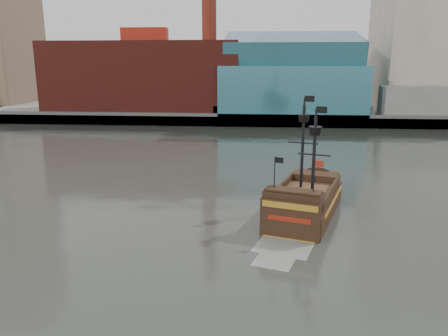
# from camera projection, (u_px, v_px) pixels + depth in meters

# --- Properties ---
(ground) EXTENTS (400.00, 400.00, 0.00)m
(ground) POSITION_uv_depth(u_px,v_px,m) (196.00, 268.00, 28.12)
(ground) COLOR #2B2E28
(ground) RESTS_ON ground
(promenade_far) EXTENTS (220.00, 60.00, 2.00)m
(promenade_far) POSITION_uv_depth(u_px,v_px,m) (248.00, 107.00, 116.87)
(promenade_far) COLOR slate
(promenade_far) RESTS_ON ground
(seawall) EXTENTS (220.00, 1.00, 2.60)m
(seawall) POSITION_uv_depth(u_px,v_px,m) (242.00, 120.00, 88.26)
(seawall) COLOR #4C4C49
(seawall) RESTS_ON ground
(skyline) EXTENTS (149.00, 45.00, 62.00)m
(skyline) POSITION_uv_depth(u_px,v_px,m) (270.00, 11.00, 103.60)
(skyline) COLOR #796048
(skyline) RESTS_ON promenade_far
(pirate_ship) EXTENTS (8.37, 15.13, 10.86)m
(pirate_ship) POSITION_uv_depth(u_px,v_px,m) (305.00, 205.00, 37.38)
(pirate_ship) COLOR black
(pirate_ship) RESTS_ON ground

